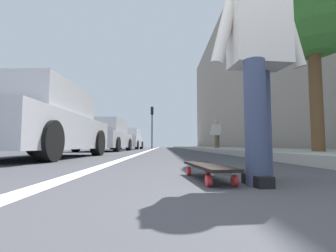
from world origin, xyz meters
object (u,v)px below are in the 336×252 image
parked_car_near (41,123)px  parked_car_mid (105,136)px  pedestrian_distant (217,133)px  traffic_light (152,120)px  parked_car_far (128,140)px  skateboard (208,167)px  skater_person (258,50)px

parked_car_near → parked_car_mid: 6.61m
parked_car_mid → pedestrian_distant: size_ratio=2.77×
parked_car_near → traffic_light: size_ratio=1.02×
pedestrian_distant → parked_car_far: bearing=44.2°
skateboard → parked_car_mid: 10.46m
traffic_light → pedestrian_distant: bearing=-162.4°
parked_car_far → skater_person: bearing=-169.0°
parked_car_far → traffic_light: 7.40m
skater_person → pedestrian_distant: bearing=-10.6°
skater_person → parked_car_far: size_ratio=0.36×
parked_car_mid → traffic_light: traffic_light is taller
parked_car_mid → traffic_light: (13.72, -1.58, 2.22)m
parked_car_near → pedestrian_distant: size_ratio=2.68×
skater_person → parked_car_near: size_ratio=0.38×
parked_car_mid → parked_car_far: parked_car_mid is taller
parked_car_far → pedestrian_distant: 7.78m
parked_car_far → pedestrian_distant: bearing=-135.8°
parked_car_near → skater_person: bearing=-137.4°
parked_car_near → traffic_light: bearing=-3.9°
skateboard → parked_car_far: parked_car_far is taller
parked_car_mid → pedestrian_distant: (1.24, -5.54, 0.21)m
parked_car_mid → traffic_light: 13.99m
skateboard → pedestrian_distant: bearing=-12.4°
skater_person → parked_car_far: bearing=11.0°
parked_car_far → traffic_light: traffic_light is taller
parked_car_mid → traffic_light: size_ratio=1.05×
parked_car_near → parked_car_mid: (6.61, 0.18, -0.01)m
parked_car_far → parked_car_near: bearing=-179.7°
parked_car_near → pedestrian_distant: (7.85, -5.36, 0.20)m
parked_car_near → traffic_light: 20.50m
parked_car_near → pedestrian_distant: 9.51m
parked_car_near → parked_car_far: parked_car_near is taller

